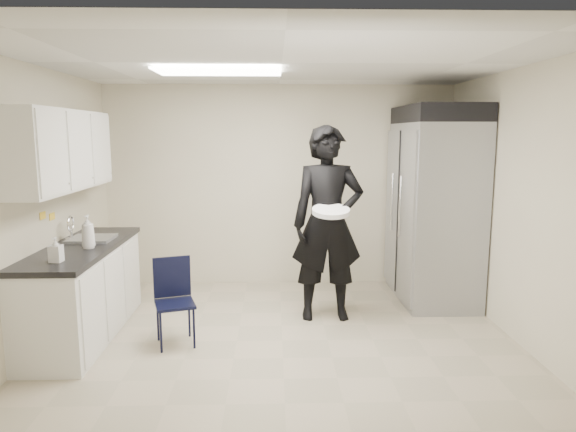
{
  "coord_description": "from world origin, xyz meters",
  "views": [
    {
      "loc": [
        -0.07,
        -4.7,
        1.98
      ],
      "look_at": [
        0.06,
        0.2,
        1.19
      ],
      "focal_mm": 32.0,
      "sensor_mm": 36.0,
      "label": 1
    }
  ],
  "objects_px": {
    "lower_counter": "(84,293)",
    "man_tuxedo": "(328,224)",
    "folding_chair": "(175,304)",
    "commercial_fridge": "(434,213)"
  },
  "relations": [
    {
      "from": "lower_counter",
      "to": "man_tuxedo",
      "type": "relative_size",
      "value": 0.92
    },
    {
      "from": "folding_chair",
      "to": "man_tuxedo",
      "type": "xyz_separation_m",
      "value": [
        1.5,
        0.69,
        0.64
      ]
    },
    {
      "from": "commercial_fridge",
      "to": "folding_chair",
      "type": "relative_size",
      "value": 2.65
    },
    {
      "from": "lower_counter",
      "to": "man_tuxedo",
      "type": "distance_m",
      "value": 2.55
    },
    {
      "from": "lower_counter",
      "to": "man_tuxedo",
      "type": "height_order",
      "value": "man_tuxedo"
    },
    {
      "from": "man_tuxedo",
      "to": "commercial_fridge",
      "type": "bearing_deg",
      "value": 24.04
    },
    {
      "from": "man_tuxedo",
      "to": "folding_chair",
      "type": "bearing_deg",
      "value": -156.66
    },
    {
      "from": "folding_chair",
      "to": "lower_counter",
      "type": "bearing_deg",
      "value": 147.14
    },
    {
      "from": "commercial_fridge",
      "to": "man_tuxedo",
      "type": "height_order",
      "value": "commercial_fridge"
    },
    {
      "from": "commercial_fridge",
      "to": "folding_chair",
      "type": "xyz_separation_m",
      "value": [
        -2.84,
        -1.33,
        -0.65
      ]
    }
  ]
}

